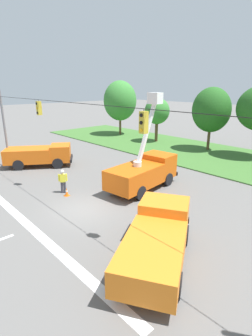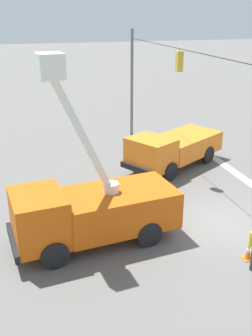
{
  "view_description": "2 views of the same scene",
  "coord_description": "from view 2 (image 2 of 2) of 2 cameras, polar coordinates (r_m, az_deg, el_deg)",
  "views": [
    {
      "loc": [
        12.98,
        -8.34,
        7.55
      ],
      "look_at": [
        0.18,
        3.48,
        2.05
      ],
      "focal_mm": 28.0,
      "sensor_mm": 36.0,
      "label": 1
    },
    {
      "loc": [
        -12.85,
        7.73,
        8.29
      ],
      "look_at": [
        2.09,
        3.5,
        2.05
      ],
      "focal_mm": 42.0,
      "sensor_mm": 36.0,
      "label": 2
    }
  ],
  "objects": [
    {
      "name": "traffic_cone_mid_left",
      "position": [
        18.78,
        -4.61,
        -3.2
      ],
      "size": [
        0.36,
        0.36,
        0.7
      ],
      "color": "orange",
      "rests_on": "ground"
    },
    {
      "name": "signal_gantry",
      "position": [
        15.53,
        14.8,
        6.08
      ],
      "size": [
        26.2,
        0.33,
        7.2
      ],
      "color": "slate",
      "rests_on": "ground"
    },
    {
      "name": "utility_truck_support_far",
      "position": [
        22.23,
        6.8,
        2.9
      ],
      "size": [
        5.28,
        6.63,
        2.09
      ],
      "color": "orange",
      "rests_on": "ground"
    },
    {
      "name": "ground_plane",
      "position": [
        17.14,
        13.41,
        -7.69
      ],
      "size": [
        200.0,
        200.0,
        0.0
      ],
      "primitive_type": "plane",
      "color": "#605E5B"
    },
    {
      "name": "utility_truck_bucket_lift",
      "position": [
        14.82,
        -5.06,
        -5.84
      ],
      "size": [
        3.17,
        6.52,
        7.07
      ],
      "color": "#D6560F",
      "rests_on": "ground"
    },
    {
      "name": "traffic_cone_foreground_left",
      "position": [
        14.96,
        17.35,
        -11.53
      ],
      "size": [
        0.36,
        0.36,
        0.62
      ],
      "color": "orange",
      "rests_on": "ground"
    }
  ]
}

